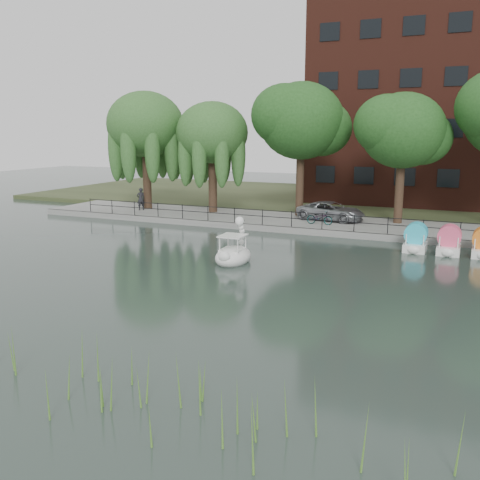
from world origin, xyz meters
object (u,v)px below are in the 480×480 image
Objects in this scene: minivan at (331,210)px; pedestrian at (141,197)px; swan_boat at (234,253)px; bicycle at (320,217)px.

minivan is 2.65× the size of pedestrian.
swan_boat is (12.82, -10.84, -0.91)m from pedestrian.
swan_boat is (-1.81, -12.03, -0.65)m from minivan.
bicycle is 0.87× the size of pedestrian.
pedestrian reaches higher than swan_boat.
minivan is at bearing 79.28° from swan_boat.
minivan is at bearing 133.51° from pedestrian.
swan_boat is at bearing 88.63° from pedestrian.
pedestrian is at bearing 86.22° from bicycle.
swan_boat is at bearing -179.54° from minivan.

